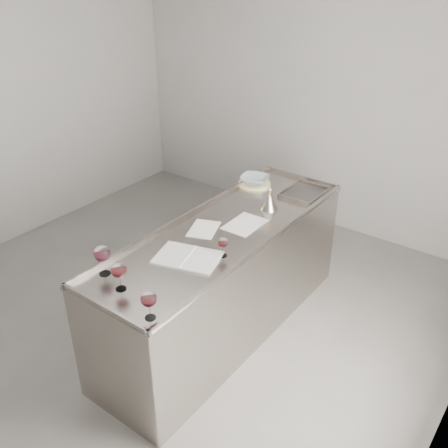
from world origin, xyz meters
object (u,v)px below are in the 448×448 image
Objects in this scene: wine_glass_small at (223,243)px; wine_funnel at (269,202)px; wine_glass_left at (102,254)px; ceramic_bowl at (255,180)px; wine_glass_right at (149,300)px; counter at (224,280)px; notebook at (188,257)px; wine_glass_middle at (119,271)px.

wine_glass_small is 0.70× the size of wine_funnel.
wine_glass_left is 1.76m from ceramic_bowl.
ceramic_bowl is (-0.55, 1.90, -0.08)m from wine_glass_right.
wine_glass_right is at bearing -73.87° from ceramic_bowl.
counter is 9.84× the size of ceramic_bowl.
wine_glass_left is 0.58m from notebook.
wine_glass_middle is 1.06× the size of wine_glass_right.
notebook is 2.42× the size of wine_funnel.
wine_glass_middle reaches higher than ceramic_bowl.
notebook is 2.02× the size of ceramic_bowl.
counter is 1.15m from wine_glass_left.
counter reaches higher than notebook.
wine_glass_small reaches higher than ceramic_bowl.
ceramic_bowl is at bearing 86.92° from notebook.
wine_glass_small is at bearing -66.56° from ceramic_bowl.
wine_glass_small is 0.80m from wine_funnel.
wine_glass_right reaches higher than wine_glass_small.
wine_glass_left is at bearing 165.77° from wine_glass_middle.
wine_glass_left is at bearing -106.38° from counter.
wine_glass_middle is 0.94× the size of wine_funnel.
wine_funnel reaches higher than ceramic_bowl.
counter is 16.89× the size of wine_glass_small.
counter is at bearing 86.15° from wine_glass_middle.
wine_glass_right is 1.28× the size of wine_glass_small.
wine_glass_middle is at bearing -93.85° from counter.
notebook is 1.33m from ceramic_bowl.
wine_glass_middle is 1.35× the size of wine_glass_small.
wine_glass_small is 1.22m from ceramic_bowl.
wine_glass_right is 0.37× the size of notebook.
wine_glass_small is 0.29× the size of notebook.
wine_glass_left is 1.15× the size of wine_glass_right.
wine_glass_right is 1.98m from ceramic_bowl.
wine_glass_left is at bearing 165.23° from wine_glass_right.
wine_glass_small reaches higher than notebook.
counter is at bearing -99.79° from wine_funnel.
wine_glass_middle is 0.79× the size of ceramic_bowl.
wine_glass_middle is at bearing -83.42° from ceramic_bowl.
wine_glass_left reaches higher than notebook.
wine_glass_left is 0.86× the size of ceramic_bowl.
wine_glass_right is (0.34, -0.09, -0.01)m from wine_glass_middle.
notebook is 0.97m from wine_funnel.
wine_glass_middle is 0.74m from wine_glass_small.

